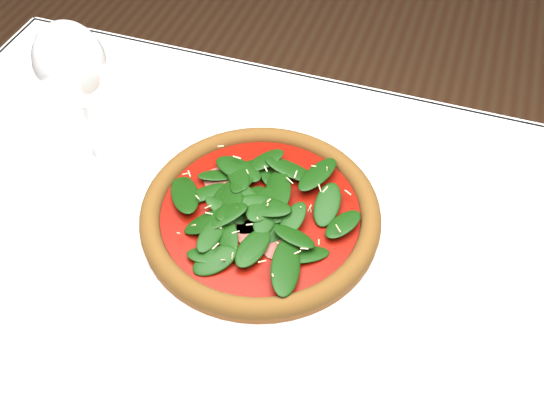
% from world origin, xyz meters
% --- Properties ---
extents(dining_table, '(1.21, 0.81, 0.75)m').
position_xyz_m(dining_table, '(0.00, 0.00, 0.65)').
color(dining_table, silver).
rests_on(dining_table, ground).
extents(plate, '(0.35, 0.35, 0.01)m').
position_xyz_m(plate, '(-0.06, 0.09, 0.76)').
color(plate, white).
rests_on(plate, dining_table).
extents(pizza, '(0.32, 0.32, 0.04)m').
position_xyz_m(pizza, '(-0.06, 0.09, 0.78)').
color(pizza, brown).
rests_on(pizza, plate).
extents(wine_glass, '(0.09, 0.09, 0.21)m').
position_xyz_m(wine_glass, '(-0.32, 0.13, 0.90)').
color(wine_glass, white).
rests_on(wine_glass, dining_table).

